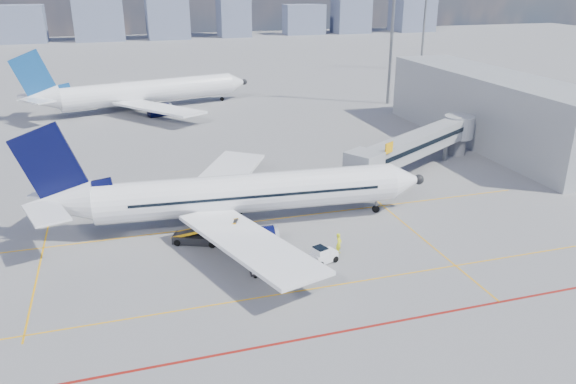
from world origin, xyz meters
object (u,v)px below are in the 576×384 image
cargo_dolly (269,262)px  ramp_worker (339,244)px  main_aircraft (233,195)px  baggage_tug (323,255)px  second_aircraft (140,93)px  belt_loader (198,237)px

cargo_dolly → ramp_worker: ramp_worker is taller
main_aircraft → cargo_dolly: (0.83, -10.26, -2.22)m
baggage_tug → ramp_worker: size_ratio=1.30×
second_aircraft → cargo_dolly: 65.87m
baggage_tug → belt_loader: size_ratio=0.42×
main_aircraft → second_aircraft: bearing=100.3°
main_aircraft → baggage_tug: main_aircraft is taller
second_aircraft → cargo_dolly: second_aircraft is taller
main_aircraft → belt_loader: 5.63m
cargo_dolly → ramp_worker: (6.79, 1.53, -0.02)m
belt_loader → cargo_dolly: bearing=-32.4°
main_aircraft → second_aircraft: (-5.61, 55.26, -0.00)m
belt_loader → ramp_worker: belt_loader is taller
second_aircraft → baggage_tug: 66.21m
baggage_tug → belt_loader: bearing=124.7°
second_aircraft → ramp_worker: 65.38m
main_aircraft → baggage_tug: bearing=-55.8°
main_aircraft → cargo_dolly: main_aircraft is taller
second_aircraft → ramp_worker: bearing=-91.5°
baggage_tug → ramp_worker: (1.96, 1.21, 0.23)m
belt_loader → second_aircraft: bearing=115.5°
second_aircraft → cargo_dolly: size_ratio=12.13×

